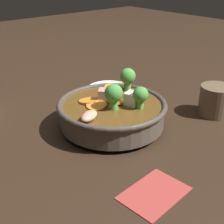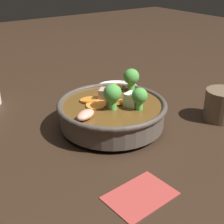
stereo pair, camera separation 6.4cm
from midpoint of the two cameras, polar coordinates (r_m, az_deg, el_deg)
ground_plane at (r=0.71m, az=-2.58°, el=-2.86°), size 3.00×3.00×0.00m
stirfry_bowl at (r=0.69m, az=-2.58°, el=0.18°), size 0.24×0.24×0.11m
side_saucer at (r=0.90m, az=-2.53°, el=4.05°), size 0.13×0.13×0.01m
dark_mug at (r=0.79m, az=16.34°, el=2.04°), size 0.10×0.08×0.07m
napkin at (r=0.53m, az=4.19°, el=-14.66°), size 0.12×0.09×0.00m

